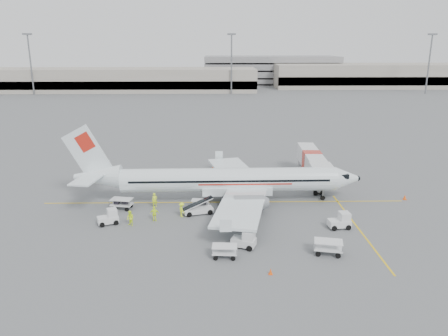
% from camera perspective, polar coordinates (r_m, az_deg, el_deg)
% --- Properties ---
extents(ground, '(360.00, 360.00, 0.00)m').
position_cam_1_polar(ground, '(53.80, 0.04, -4.48)').
color(ground, '#56595B').
extents(stripe_lead, '(44.00, 0.20, 0.01)m').
position_cam_1_polar(stripe_lead, '(53.80, 0.04, -4.48)').
color(stripe_lead, yellow).
rests_on(stripe_lead, ground).
extents(stripe_cross, '(0.20, 20.00, 0.01)m').
position_cam_1_polar(stripe_cross, '(48.74, 17.07, -7.47)').
color(stripe_cross, yellow).
rests_on(stripe_cross, ground).
extents(terminal_west, '(110.00, 22.00, 9.00)m').
position_cam_1_polar(terminal_west, '(185.11, -13.50, 11.15)').
color(terminal_west, gray).
rests_on(terminal_west, ground).
extents(terminal_east, '(90.00, 26.00, 10.00)m').
position_cam_1_polar(terminal_east, '(208.34, 19.23, 11.34)').
color(terminal_east, gray).
rests_on(terminal_east, ground).
extents(parking_garage, '(62.00, 24.00, 14.00)m').
position_cam_1_polar(parking_garage, '(212.31, 6.10, 12.74)').
color(parking_garage, slate).
rests_on(parking_garage, ground).
extents(treeline, '(300.00, 3.00, 6.00)m').
position_cam_1_polar(treeline, '(225.94, -0.84, 12.00)').
color(treeline, black).
rests_on(treeline, ground).
extents(mast_west, '(3.20, 1.20, 22.00)m').
position_cam_1_polar(mast_west, '(182.15, -23.92, 12.22)').
color(mast_west, slate).
rests_on(mast_west, ground).
extents(mast_center, '(3.20, 1.20, 22.00)m').
position_cam_1_polar(mast_center, '(168.67, 0.98, 13.35)').
color(mast_center, slate).
rests_on(mast_center, ground).
extents(mast_east, '(3.20, 1.20, 22.00)m').
position_cam_1_polar(mast_east, '(187.01, 25.19, 12.14)').
color(mast_east, slate).
rests_on(mast_east, ground).
extents(aircraft, '(34.93, 27.59, 9.51)m').
position_cam_1_polar(aircraft, '(52.62, 0.69, 0.49)').
color(aircraft, white).
rests_on(aircraft, ground).
extents(jet_bridge, '(3.71, 16.46, 4.29)m').
position_cam_1_polar(jet_bridge, '(62.38, 11.34, 0.17)').
color(jet_bridge, silver).
rests_on(jet_bridge, ground).
extents(belt_loader, '(4.75, 2.84, 2.42)m').
position_cam_1_polar(belt_loader, '(49.92, -3.39, -4.70)').
color(belt_loader, silver).
rests_on(belt_loader, ground).
extents(tug_fore, '(2.39, 1.54, 1.74)m').
position_cam_1_polar(tug_fore, '(47.81, 14.85, -6.63)').
color(tug_fore, silver).
rests_on(tug_fore, ground).
extents(tug_mid, '(2.56, 1.98, 1.74)m').
position_cam_1_polar(tug_mid, '(42.16, 2.57, -9.23)').
color(tug_mid, silver).
rests_on(tug_mid, ground).
extents(tug_aft, '(2.48, 1.98, 1.67)m').
position_cam_1_polar(tug_aft, '(48.84, -14.95, -6.19)').
color(tug_aft, silver).
rests_on(tug_aft, ground).
extents(cart_loaded_a, '(2.18, 1.46, 1.07)m').
position_cam_1_polar(cart_loaded_a, '(51.73, -3.12, -4.73)').
color(cart_loaded_a, silver).
rests_on(cart_loaded_a, ground).
extents(cart_loaded_b, '(2.70, 1.91, 1.28)m').
position_cam_1_polar(cart_loaded_b, '(52.83, -13.20, -4.58)').
color(cart_loaded_b, silver).
rests_on(cart_loaded_b, ground).
extents(cart_empty_a, '(2.35, 1.48, 1.19)m').
position_cam_1_polar(cart_empty_a, '(40.38, 0.08, -10.85)').
color(cart_empty_a, silver).
rests_on(cart_empty_a, ground).
extents(cart_empty_b, '(2.83, 2.02, 1.34)m').
position_cam_1_polar(cart_empty_b, '(42.04, 13.44, -10.06)').
color(cart_empty_b, silver).
rests_on(cart_empty_b, ground).
extents(cone_nose, '(0.42, 0.42, 0.68)m').
position_cam_1_polar(cone_nose, '(59.04, 22.54, -3.52)').
color(cone_nose, '#F84E0A').
rests_on(cone_nose, ground).
extents(cone_port, '(0.37, 0.37, 0.60)m').
position_cam_1_polar(cone_port, '(68.39, -1.41, 0.28)').
color(cone_port, '#F84E0A').
rests_on(cone_port, ground).
extents(cone_stbd, '(0.34, 0.34, 0.55)m').
position_cam_1_polar(cone_stbd, '(38.07, 6.10, -13.27)').
color(cone_stbd, '#F84E0A').
rests_on(cone_stbd, ground).
extents(crew_a, '(0.73, 0.59, 1.75)m').
position_cam_1_polar(crew_a, '(52.59, -9.04, -4.17)').
color(crew_a, '#C7E421').
rests_on(crew_a, ground).
extents(crew_b, '(1.04, 1.01, 1.69)m').
position_cam_1_polar(crew_b, '(47.85, -12.14, -6.45)').
color(crew_b, '#C7E421').
rests_on(crew_b, ground).
extents(crew_c, '(1.06, 1.26, 1.70)m').
position_cam_1_polar(crew_c, '(49.37, -5.54, -5.44)').
color(crew_c, '#C7E421').
rests_on(crew_c, ground).
extents(crew_d, '(1.03, 0.48, 1.72)m').
position_cam_1_polar(crew_d, '(48.59, -9.06, -5.91)').
color(crew_d, '#C7E421').
rests_on(crew_d, ground).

